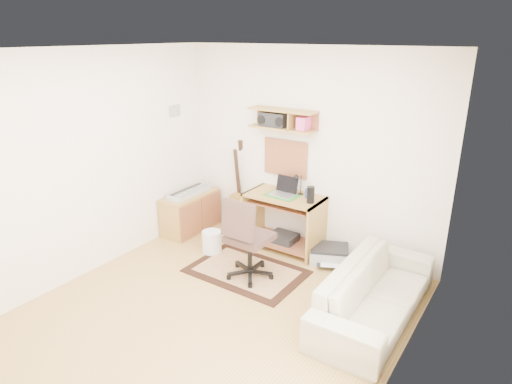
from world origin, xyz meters
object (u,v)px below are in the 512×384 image
Objects in this scene: printer at (329,254)px; task_chair at (250,237)px; sofa at (376,285)px; cabinet at (191,212)px; desk at (284,222)px.

task_chair is at bearing -149.46° from printer.
printer is at bearing 46.65° from sofa.
cabinet is 2.11m from printer.
cabinet reaches higher than printer.
task_chair is 2.11× the size of printer.
task_chair is (0.06, -0.87, 0.14)m from desk.
desk reaches higher than sofa.
sofa reaches higher than cabinet.
cabinet is (-1.42, -0.24, -0.10)m from desk.
desk is at bearing 9.70° from cabinet.
cabinet is at bearing 162.24° from printer.
task_chair reaches higher than cabinet.
desk is at bearing 94.84° from task_chair.
desk is 2.07× the size of printer.
task_chair is at bearing -86.34° from desk.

